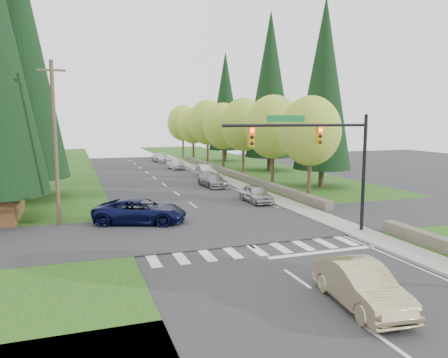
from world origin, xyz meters
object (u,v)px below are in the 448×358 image
parked_car_e (161,158)px  parked_car_d (176,164)px  parked_car_b (213,180)px  suv_navy (140,211)px  parked_car_c (206,171)px  parked_car_a (256,194)px  sedan_champagne (361,285)px

parked_car_e → parked_car_d: bearing=-97.3°
parked_car_d → parked_car_b: bearing=-94.7°
suv_navy → parked_car_e: suv_navy is taller
parked_car_d → parked_car_c: bearing=-85.9°
parked_car_b → parked_car_e: 26.29m
parked_car_c → parked_car_a: bearing=-89.5°
parked_car_d → parked_car_a: bearing=-92.8°
parked_car_b → parked_car_c: parked_car_c is taller
parked_car_a → parked_car_e: bearing=90.3°
parked_car_b → parked_car_d: bearing=85.5°
suv_navy → parked_car_c: suv_navy is taller
parked_car_a → suv_navy: bearing=-157.7°
parked_car_c → parked_car_e: size_ratio=0.92×
parked_car_b → parked_car_c: size_ratio=1.06×
sedan_champagne → parked_car_d: bearing=91.4°
sedan_champagne → parked_car_a: size_ratio=1.16×
parked_car_a → parked_car_e: parked_car_a is taller
parked_car_d → sedan_champagne: bearing=-99.1°
parked_car_b → parked_car_c: (1.40, 7.00, 0.05)m
suv_navy → parked_car_a: 10.56m
parked_car_e → parked_car_c: bearing=-93.1°
parked_car_a → parked_car_b: bearing=94.3°
suv_navy → parked_car_d: bearing=3.2°
suv_navy → parked_car_a: suv_navy is taller
suv_navy → parked_car_b: 15.69m
suv_navy → parked_car_a: size_ratio=1.43×
parked_car_e → parked_car_b: bearing=-97.3°
parked_car_b → parked_car_e: size_ratio=0.98×
suv_navy → parked_car_c: size_ratio=1.34×
sedan_champagne → parked_car_b: size_ratio=1.03×
sedan_champagne → parked_car_d: sedan_champagne is taller
suv_navy → parked_car_d: size_ratio=1.43×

